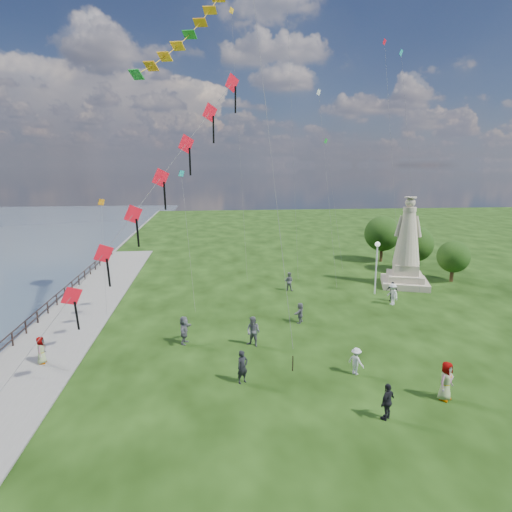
{
  "coord_description": "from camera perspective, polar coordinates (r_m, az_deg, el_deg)",
  "views": [
    {
      "loc": [
        -3.87,
        -18.48,
        11.16
      ],
      "look_at": [
        -1.0,
        8.0,
        5.5
      ],
      "focal_mm": 30.0,
      "sensor_mm": 36.0,
      "label": 1
    }
  ],
  "objects": [
    {
      "name": "tree_row",
      "position": [
        49.42,
        19.31,
        1.92
      ],
      "size": [
        6.98,
        12.98,
        5.44
      ],
      "color": "#382314",
      "rests_on": "ground"
    },
    {
      "name": "person_1",
      "position": [
        27.18,
        -0.37,
        -10.04
      ],
      "size": [
        1.1,
        1.02,
        1.92
      ],
      "primitive_type": "imported",
      "rotation": [
        0.0,
        0.0,
        -0.63
      ],
      "color": "#595960",
      "rests_on": "ground"
    },
    {
      "name": "person_3",
      "position": [
        20.93,
        17.12,
        -18.05
      ],
      "size": [
        1.12,
        1.04,
        1.73
      ],
      "primitive_type": "imported",
      "rotation": [
        0.0,
        0.0,
        3.81
      ],
      "color": "black",
      "rests_on": "ground"
    },
    {
      "name": "person_9",
      "position": [
        37.59,
        17.69,
        -4.52
      ],
      "size": [
        1.09,
        0.97,
        1.67
      ],
      "primitive_type": "imported",
      "rotation": [
        0.0,
        0.0,
        -0.6
      ],
      "color": "black",
      "rests_on": "ground"
    },
    {
      "name": "person_4",
      "position": [
        23.35,
        23.99,
        -14.98
      ],
      "size": [
        1.11,
        1.01,
        1.94
      ],
      "primitive_type": "imported",
      "rotation": [
        0.0,
        0.0,
        0.58
      ],
      "color": "#595960",
      "rests_on": "ground"
    },
    {
      "name": "person_2",
      "position": [
        24.5,
        13.2,
        -13.48
      ],
      "size": [
        0.97,
        1.09,
        1.51
      ],
      "primitive_type": "imported",
      "rotation": [
        0.0,
        0.0,
        2.19
      ],
      "color": "silver",
      "rests_on": "ground"
    },
    {
      "name": "small_kites",
      "position": [
        42.49,
        5.01,
        17.97
      ],
      "size": [
        27.5,
        16.79,
        33.13
      ],
      "color": "#1CA6A9",
      "rests_on": "ground"
    },
    {
      "name": "person_0",
      "position": [
        22.98,
        -1.82,
        -14.55
      ],
      "size": [
        0.78,
        0.7,
        1.78
      ],
      "primitive_type": "imported",
      "rotation": [
        0.0,
        0.0,
        0.55
      ],
      "color": "black",
      "rests_on": "ground"
    },
    {
      "name": "person_8",
      "position": [
        36.63,
        17.74,
        -4.87
      ],
      "size": [
        0.89,
        1.27,
        1.78
      ],
      "primitive_type": "imported",
      "rotation": [
        0.0,
        0.0,
        -1.29
      ],
      "color": "silver",
      "rests_on": "ground"
    },
    {
      "name": "statue",
      "position": [
        42.23,
        19.44,
        0.38
      ],
      "size": [
        5.21,
        5.21,
        8.35
      ],
      "rotation": [
        0.0,
        0.0,
        -0.33
      ],
      "color": "tan",
      "rests_on": "ground"
    },
    {
      "name": "person_7",
      "position": [
        38.97,
        4.4,
        -3.38
      ],
      "size": [
        0.96,
        0.81,
        1.7
      ],
      "primitive_type": "imported",
      "rotation": [
        0.0,
        0.0,
        2.71
      ],
      "color": "#595960",
      "rests_on": "ground"
    },
    {
      "name": "waterfront",
      "position": [
        31.78,
        -27.12,
        -10.07
      ],
      "size": [
        200.0,
        200.0,
        1.51
      ],
      "color": "#364351",
      "rests_on": "ground"
    },
    {
      "name": "lamppost",
      "position": [
        38.63,
        15.81,
        -0.07
      ],
      "size": [
        0.43,
        0.43,
        4.69
      ],
      "color": "silver",
      "rests_on": "ground"
    },
    {
      "name": "person_11",
      "position": [
        31.26,
        5.9,
        -7.52
      ],
      "size": [
        1.27,
        1.49,
        1.5
      ],
      "primitive_type": "imported",
      "rotation": [
        0.0,
        0.0,
        4.13
      ],
      "color": "#595960",
      "rests_on": "ground"
    },
    {
      "name": "person_10",
      "position": [
        27.69,
        -26.72,
        -11.33
      ],
      "size": [
        0.51,
        0.8,
        1.59
      ],
      "primitive_type": "imported",
      "rotation": [
        0.0,
        0.0,
        1.62
      ],
      "color": "#595960",
      "rests_on": "ground"
    },
    {
      "name": "person_5",
      "position": [
        27.93,
        -9.56,
        -9.7
      ],
      "size": [
        1.1,
        1.81,
        1.82
      ],
      "primitive_type": "imported",
      "rotation": [
        0.0,
        0.0,
        1.34
      ],
      "color": "#595960",
      "rests_on": "ground"
    },
    {
      "name": "red_kite_train",
      "position": [
        23.28,
        -12.89,
        9.31
      ],
      "size": [
        11.56,
        9.35,
        16.39
      ],
      "color": "black",
      "rests_on": "ground"
    }
  ]
}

